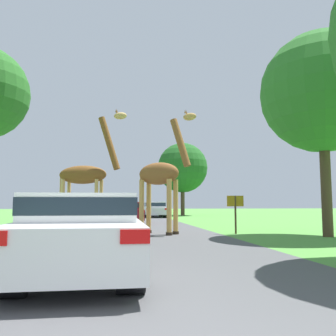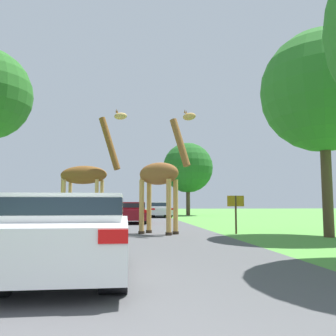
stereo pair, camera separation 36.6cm
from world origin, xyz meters
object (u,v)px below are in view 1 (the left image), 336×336
at_px(car_queue_left, 128,212).
at_px(sign_post, 235,207).
at_px(tree_left_edge, 322,93).
at_px(car_queue_right, 155,209).
at_px(giraffe_near_road, 161,177).
at_px(tree_mid_field, 183,168).
at_px(giraffe_companion, 87,174).
at_px(car_lead_maroon, 82,233).
at_px(car_far_ahead, 112,211).

bearing_deg(car_queue_left, sign_post, -63.81).
bearing_deg(tree_left_edge, car_queue_right, 102.71).
xyz_separation_m(giraffe_near_road, tree_mid_field, (4.94, 21.90, 2.62)).
height_order(giraffe_companion, car_lead_maroon, giraffe_companion).
height_order(giraffe_companion, car_far_ahead, giraffe_companion).
bearing_deg(tree_mid_field, giraffe_near_road, -102.71).
relative_size(giraffe_companion, car_lead_maroon, 1.28).
distance_m(giraffe_companion, tree_mid_field, 22.63).
bearing_deg(car_far_ahead, tree_mid_field, 47.87).
bearing_deg(car_queue_right, car_lead_maroon, -98.70).
relative_size(car_far_ahead, tree_left_edge, 0.53).
bearing_deg(tree_mid_field, tree_left_edge, -87.37).
distance_m(car_lead_maroon, sign_post, 9.55).
distance_m(giraffe_near_road, car_lead_maroon, 8.57).
distance_m(tree_left_edge, sign_post, 5.62).
height_order(car_queue_right, tree_left_edge, tree_left_edge).
bearing_deg(tree_left_edge, sign_post, 150.14).
distance_m(giraffe_near_road, car_queue_left, 8.46).
bearing_deg(sign_post, tree_mid_field, 85.10).
distance_m(car_queue_right, car_far_ahead, 5.25).
distance_m(giraffe_near_road, car_far_ahead, 14.33).
bearing_deg(giraffe_companion, car_far_ahead, -166.70).
height_order(tree_left_edge, tree_mid_field, tree_left_edge).
bearing_deg(car_lead_maroon, car_far_ahead, 89.41).
bearing_deg(car_lead_maroon, giraffe_companion, 94.50).
xyz_separation_m(tree_left_edge, tree_mid_field, (-1.09, 23.84, -0.59)).
height_order(tree_left_edge, sign_post, tree_left_edge).
height_order(giraffe_near_road, sign_post, giraffe_near_road).
relative_size(car_far_ahead, sign_post, 2.69).
bearing_deg(sign_post, tree_left_edge, -29.86).
height_order(car_queue_left, car_far_ahead, car_queue_left).
height_order(giraffe_near_road, car_lead_maroon, giraffe_near_road).
distance_m(car_far_ahead, tree_left_edge, 18.62).
distance_m(giraffe_near_road, sign_post, 3.29).
xyz_separation_m(car_queue_left, tree_left_edge, (7.15, -10.17, 4.82)).
bearing_deg(tree_mid_field, car_queue_right, -129.02).
xyz_separation_m(car_far_ahead, sign_post, (5.18, -14.30, 0.42)).
relative_size(car_lead_maroon, tree_mid_field, 0.54).
distance_m(car_queue_right, sign_post, 18.05).
bearing_deg(car_queue_left, tree_left_edge, -54.90).
xyz_separation_m(car_queue_left, sign_post, (4.16, -8.45, 0.38)).
bearing_deg(giraffe_near_road, tree_left_edge, 108.70).
xyz_separation_m(giraffe_companion, car_queue_left, (1.96, 7.34, -1.76)).
distance_m(giraffe_companion, car_queue_right, 17.60).
relative_size(car_queue_left, car_far_ahead, 1.01).
xyz_separation_m(car_lead_maroon, tree_left_edge, (8.40, 6.15, 4.78)).
height_order(car_queue_left, sign_post, sign_post).
distance_m(car_lead_maroon, car_queue_right, 26.16).
relative_size(car_queue_right, tree_mid_field, 0.64).
relative_size(giraffe_near_road, giraffe_companion, 0.95).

